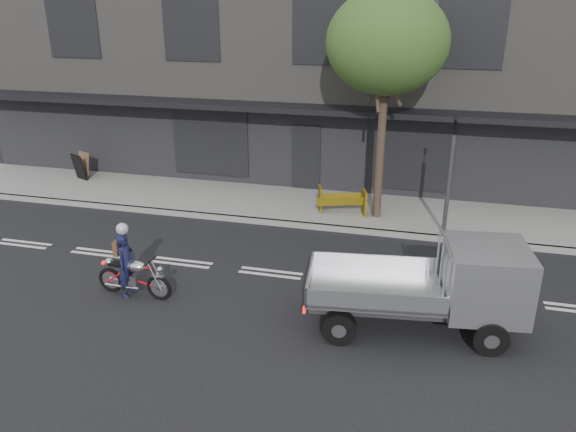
% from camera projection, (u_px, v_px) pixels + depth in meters
% --- Properties ---
extents(ground, '(80.00, 80.00, 0.00)m').
position_uv_depth(ground, '(271.00, 273.00, 14.07)').
color(ground, black).
rests_on(ground, ground).
extents(sidewalk, '(32.00, 3.20, 0.15)m').
position_uv_depth(sidewalk, '(310.00, 207.00, 18.28)').
color(sidewalk, gray).
rests_on(sidewalk, ground).
extents(kerb, '(32.00, 0.20, 0.15)m').
position_uv_depth(kerb, '(299.00, 225.00, 16.84)').
color(kerb, gray).
rests_on(kerb, ground).
extents(building_main, '(26.00, 10.00, 8.00)m').
position_uv_depth(building_main, '(346.00, 61.00, 22.80)').
color(building_main, slate).
rests_on(building_main, ground).
extents(street_tree, '(3.40, 3.40, 6.74)m').
position_uv_depth(street_tree, '(387.00, 43.00, 15.42)').
color(street_tree, '#382B21').
rests_on(street_tree, ground).
extents(traffic_light_pole, '(0.12, 0.12, 3.50)m').
position_uv_depth(traffic_light_pole, '(449.00, 183.00, 15.53)').
color(traffic_light_pole, '#2D2D30').
rests_on(traffic_light_pole, ground).
extents(motorcycle, '(1.89, 0.55, 0.97)m').
position_uv_depth(motorcycle, '(134.00, 276.00, 12.86)').
color(motorcycle, black).
rests_on(motorcycle, ground).
extents(rider, '(0.40, 0.58, 1.53)m').
position_uv_depth(rider, '(126.00, 265.00, 12.80)').
color(rider, '#141739').
rests_on(rider, ground).
extents(flatbed_ute, '(4.49, 2.25, 2.00)m').
position_uv_depth(flatbed_ute, '(465.00, 281.00, 11.26)').
color(flatbed_ute, black).
rests_on(flatbed_ute, ground).
extents(construction_barrier, '(1.60, 1.04, 0.83)m').
position_uv_depth(construction_barrier, '(341.00, 202.00, 17.23)').
color(construction_barrier, gold).
rests_on(construction_barrier, sidewalk).
extents(sandwich_board, '(0.73, 0.62, 0.97)m').
position_uv_depth(sandwich_board, '(79.00, 167.00, 20.55)').
color(sandwich_board, black).
rests_on(sandwich_board, sidewalk).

